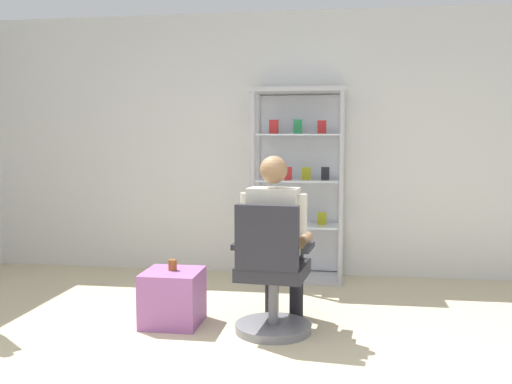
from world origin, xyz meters
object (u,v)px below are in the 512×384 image
Objects in this scene: display_cabinet_main at (298,183)px; storage_crate at (173,297)px; office_chair at (272,281)px; tea_glass at (173,265)px; seated_shopkeeper at (277,233)px.

storage_crate is at bearing -117.69° from display_cabinet_main.
office_chair is (-0.06, -1.71, -0.57)m from display_cabinet_main.
display_cabinet_main reaches higher than storage_crate.
office_chair reaches higher than tea_glass.
seated_shopkeeper is at bearing 3.27° from storage_crate.
storage_crate is 0.25m from tea_glass.
office_chair is 0.79m from tea_glass.
display_cabinet_main is 1.47× the size of seated_shopkeeper.
storage_crate is at bearing -76.35° from tea_glass.
seated_shopkeeper is 0.84m from tea_glass.
office_chair is at bearing -8.65° from storage_crate.
tea_glass is (-0.00, 0.02, 0.25)m from storage_crate.
tea_glass is at bearing 169.95° from office_chair.
seated_shopkeeper is (0.02, 0.16, 0.32)m from office_chair.
display_cabinet_main is 23.19× the size of tea_glass.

